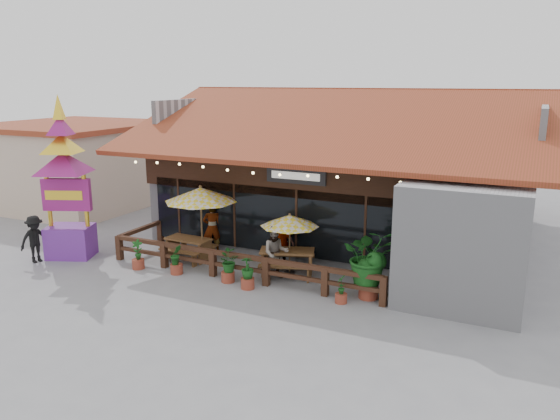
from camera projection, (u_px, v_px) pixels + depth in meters
The scene contains 19 objects.
ground at pixel (287, 283), 17.68m from camera, with size 100.00×100.00×0.00m, color gray.
restaurant_building at pixel (359, 183), 22.86m from camera, with size 15.50×14.73×6.09m.
patio_railing at pixel (223, 257), 18.24m from camera, with size 10.00×2.60×0.92m.
neighbor_building at pixel (77, 163), 28.72m from camera, with size 8.40×8.40×4.22m.
umbrella_left at pixel (201, 195), 19.35m from camera, with size 3.46×3.46×2.78m.
umbrella_right at pixel (290, 221), 18.11m from camera, with size 2.62×2.62×2.11m.
picnic_table_left at pixel (189, 245), 19.88m from camera, with size 1.72×1.50×0.80m.
picnic_table_right at pixel (287, 258), 18.28m from camera, with size 2.22×2.08×0.87m.
thai_sign_tower at pixel (64, 167), 19.52m from camera, with size 3.08×3.08×6.37m.
tropical_plant at pixel (370, 258), 16.16m from camera, with size 2.03×1.93×2.22m.
diner_a at pixel (212, 228), 20.62m from camera, with size 0.70×0.46×1.92m, color #341D10.
diner_b at pixel (276, 253), 17.89m from camera, with size 0.86×0.67×1.77m, color #341D10.
diner_c at pixel (283, 242), 19.21m from camera, with size 0.97×0.41×1.66m, color #341D10.
pedestrian at pixel (35, 239), 19.49m from camera, with size 1.11×0.64×1.72m, color black.
planter_a at pixel (138, 257), 18.90m from camera, with size 0.44×0.43×1.04m.
planter_b at pixel (176, 261), 18.39m from camera, with size 0.47×0.49×1.03m.
planter_c at pixel (228, 264), 17.62m from camera, with size 0.76×0.70×1.06m.
planter_d at pixel (248, 273), 17.07m from camera, with size 0.52×0.52×1.05m.
planter_e at pixel (341, 291), 16.00m from camera, with size 0.36×0.36×0.87m.
Camera 1 is at (6.95, -15.13, 6.41)m, focal length 35.00 mm.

